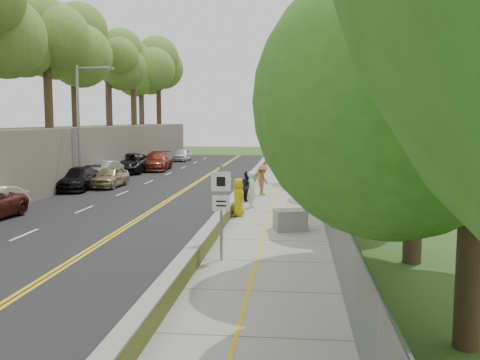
{
  "coord_description": "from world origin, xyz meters",
  "views": [
    {
      "loc": [
        3.39,
        -19.64,
        4.55
      ],
      "look_at": [
        0.5,
        8.0,
        1.4
      ],
      "focal_mm": 40.0,
      "sensor_mm": 36.0,
      "label": 1
    }
  ],
  "objects_px": {
    "streetlight": "(82,118)",
    "signpost": "(221,201)",
    "person_far": "(308,174)",
    "construction_barrel": "(290,173)",
    "concrete_block": "(290,220)",
    "painter_0": "(238,197)"
  },
  "relations": [
    {
      "from": "signpost",
      "to": "streetlight",
      "type": "bearing_deg",
      "value": 124.08
    },
    {
      "from": "construction_barrel",
      "to": "painter_0",
      "type": "xyz_separation_m",
      "value": [
        -2.25,
        -16.69,
        0.46
      ]
    },
    {
      "from": "construction_barrel",
      "to": "concrete_block",
      "type": "distance_m",
      "value": 19.62
    },
    {
      "from": "streetlight",
      "to": "construction_barrel",
      "type": "bearing_deg",
      "value": 29.27
    },
    {
      "from": "concrete_block",
      "to": "person_far",
      "type": "height_order",
      "value": "person_far"
    },
    {
      "from": "concrete_block",
      "to": "painter_0",
      "type": "distance_m",
      "value": 3.85
    },
    {
      "from": "concrete_block",
      "to": "signpost",
      "type": "bearing_deg",
      "value": -113.52
    },
    {
      "from": "streetlight",
      "to": "person_far",
      "type": "height_order",
      "value": "streetlight"
    },
    {
      "from": "streetlight",
      "to": "person_far",
      "type": "relative_size",
      "value": 4.43
    },
    {
      "from": "construction_barrel",
      "to": "signpost",
      "type": "bearing_deg",
      "value": -94.54
    },
    {
      "from": "streetlight",
      "to": "signpost",
      "type": "xyz_separation_m",
      "value": [
        11.51,
        -17.02,
        -2.68
      ]
    },
    {
      "from": "construction_barrel",
      "to": "concrete_block",
      "type": "xyz_separation_m",
      "value": [
        0.2,
        -19.62,
        -0.01
      ]
    },
    {
      "from": "streetlight",
      "to": "signpost",
      "type": "relative_size",
      "value": 2.58
    },
    {
      "from": "streetlight",
      "to": "signpost",
      "type": "distance_m",
      "value": 20.72
    },
    {
      "from": "painter_0",
      "to": "person_far",
      "type": "height_order",
      "value": "person_far"
    },
    {
      "from": "painter_0",
      "to": "person_far",
      "type": "distance_m",
      "value": 11.86
    },
    {
      "from": "signpost",
      "to": "person_far",
      "type": "height_order",
      "value": "signpost"
    },
    {
      "from": "concrete_block",
      "to": "painter_0",
      "type": "height_order",
      "value": "painter_0"
    },
    {
      "from": "streetlight",
      "to": "construction_barrel",
      "type": "relative_size",
      "value": 9.2
    },
    {
      "from": "signpost",
      "to": "person_far",
      "type": "relative_size",
      "value": 1.72
    },
    {
      "from": "signpost",
      "to": "concrete_block",
      "type": "height_order",
      "value": "signpost"
    },
    {
      "from": "person_far",
      "to": "construction_barrel",
      "type": "bearing_deg",
      "value": -62.39
    }
  ]
}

